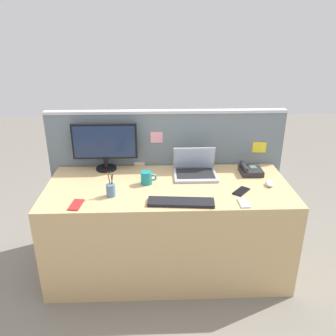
# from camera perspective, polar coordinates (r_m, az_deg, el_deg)

# --- Properties ---
(ground_plane) EXTENTS (10.00, 10.00, 0.00)m
(ground_plane) POSITION_cam_1_polar(r_m,az_deg,el_deg) (3.06, 0.04, -15.56)
(ground_plane) COLOR slate
(desk) EXTENTS (1.84, 0.79, 0.75)m
(desk) POSITION_cam_1_polar(r_m,az_deg,el_deg) (2.84, 0.04, -9.63)
(desk) COLOR tan
(desk) RESTS_ON ground_plane
(cubicle_divider) EXTENTS (2.00, 0.08, 1.22)m
(cubicle_divider) POSITION_cam_1_polar(r_m,az_deg,el_deg) (3.11, -0.26, -1.59)
(cubicle_divider) COLOR slate
(cubicle_divider) RESTS_ON ground_plane
(desktop_monitor) EXTENTS (0.53, 0.17, 0.39)m
(desktop_monitor) POSITION_cam_1_polar(r_m,az_deg,el_deg) (2.91, -10.24, 3.89)
(desktop_monitor) COLOR black
(desktop_monitor) RESTS_ON desk
(laptop) EXTENTS (0.34, 0.28, 0.21)m
(laptop) POSITION_cam_1_polar(r_m,az_deg,el_deg) (2.84, 4.37, -0.15)
(laptop) COLOR #9EA0A8
(laptop) RESTS_ON desk
(desk_phone) EXTENTS (0.17, 0.18, 0.08)m
(desk_phone) POSITION_cam_1_polar(r_m,az_deg,el_deg) (2.93, 13.16, -0.37)
(desk_phone) COLOR #232328
(desk_phone) RESTS_ON desk
(keyboard_main) EXTENTS (0.46, 0.16, 0.02)m
(keyboard_main) POSITION_cam_1_polar(r_m,az_deg,el_deg) (2.40, 2.11, -5.56)
(keyboard_main) COLOR black
(keyboard_main) RESTS_ON desk
(computer_mouse_right_hand) EXTENTS (0.08, 0.11, 0.03)m
(computer_mouse_right_hand) POSITION_cam_1_polar(r_m,az_deg,el_deg) (2.76, 16.15, -2.44)
(computer_mouse_right_hand) COLOR silver
(computer_mouse_right_hand) RESTS_ON desk
(pen_cup) EXTENTS (0.06, 0.06, 0.18)m
(pen_cup) POSITION_cam_1_polar(r_m,az_deg,el_deg) (2.52, -9.27, -3.51)
(pen_cup) COLOR #4C7093
(pen_cup) RESTS_ON desk
(cell_phone_black_slab) EXTENTS (0.15, 0.16, 0.01)m
(cell_phone_black_slab) POSITION_cam_1_polar(r_m,az_deg,el_deg) (2.61, 11.81, -3.71)
(cell_phone_black_slab) COLOR black
(cell_phone_black_slab) RESTS_ON desk
(cell_phone_silver_slab) EXTENTS (0.07, 0.13, 0.01)m
(cell_phone_silver_slab) POSITION_cam_1_polar(r_m,az_deg,el_deg) (2.46, 12.21, -5.59)
(cell_phone_silver_slab) COLOR #B7BAC1
(cell_phone_silver_slab) RESTS_ON desk
(cell_phone_red_case) EXTENTS (0.09, 0.16, 0.01)m
(cell_phone_red_case) POSITION_cam_1_polar(r_m,az_deg,el_deg) (2.46, -14.68, -5.79)
(cell_phone_red_case) COLOR #B22323
(cell_phone_red_case) RESTS_ON desk
(coffee_mug) EXTENTS (0.12, 0.08, 0.10)m
(coffee_mug) POSITION_cam_1_polar(r_m,az_deg,el_deg) (2.67, -3.51, -1.60)
(coffee_mug) COLOR #197A84
(coffee_mug) RESTS_ON desk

